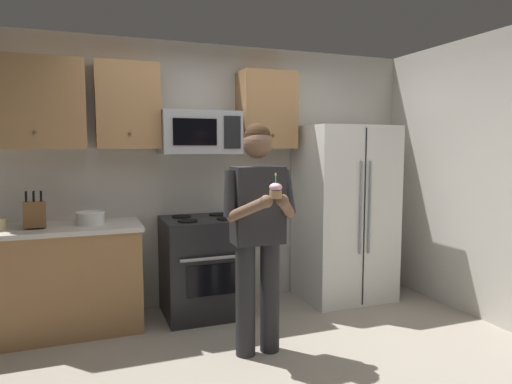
{
  "coord_description": "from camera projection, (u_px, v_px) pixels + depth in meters",
  "views": [
    {
      "loc": [
        -1.17,
        -2.75,
        1.58
      ],
      "look_at": [
        0.01,
        0.4,
        1.25
      ],
      "focal_mm": 31.8,
      "sensor_mm": 36.0,
      "label": 1
    }
  ],
  "objects": [
    {
      "name": "cupcake",
      "position": [
        276.0,
        190.0,
        3.07
      ],
      "size": [
        0.09,
        0.09,
        0.17
      ],
      "color": "#A87F56"
    },
    {
      "name": "refrigerator",
      "position": [
        344.0,
        213.0,
        4.74
      ],
      "size": [
        0.9,
        0.75,
        1.8
      ],
      "color": "white",
      "rests_on": "ground"
    },
    {
      "name": "wall_right",
      "position": [
        493.0,
        179.0,
        4.07
      ],
      "size": [
        0.1,
        4.4,
        2.6
      ],
      "primitive_type": "cube",
      "color": "beige",
      "rests_on": "ground"
    },
    {
      "name": "knife_block",
      "position": [
        35.0,
        215.0,
        3.71
      ],
      "size": [
        0.16,
        0.15,
        0.32
      ],
      "color": "brown",
      "rests_on": "counter_left"
    },
    {
      "name": "person",
      "position": [
        258.0,
        226.0,
        3.4
      ],
      "size": [
        0.6,
        0.48,
        1.76
      ],
      "color": "#262628",
      "rests_on": "ground"
    },
    {
      "name": "wall_back",
      "position": [
        208.0,
        175.0,
        4.63
      ],
      "size": [
        4.4,
        0.1,
        2.6
      ],
      "primitive_type": "cube",
      "color": "beige",
      "rests_on": "ground"
    },
    {
      "name": "ground_plane",
      "position": [
        275.0,
        377.0,
        3.13
      ],
      "size": [
        6.0,
        6.0,
        0.0
      ],
      "primitive_type": "plane",
      "color": "#9E9384"
    },
    {
      "name": "counter_left",
      "position": [
        55.0,
        279.0,
        3.86
      ],
      "size": [
        1.44,
        0.66,
        0.92
      ],
      "color": "#9E7247",
      "rests_on": "ground"
    },
    {
      "name": "cabinet_row_upper",
      "position": [
        136.0,
        107.0,
        4.1
      ],
      "size": [
        2.78,
        0.36,
        0.76
      ],
      "color": "#9E7247"
    },
    {
      "name": "microwave",
      "position": [
        200.0,
        133.0,
        4.28
      ],
      "size": [
        0.74,
        0.41,
        0.4
      ],
      "color": "#9EA0A5"
    },
    {
      "name": "oven_range",
      "position": [
        204.0,
        266.0,
        4.29
      ],
      "size": [
        0.76,
        0.7,
        0.93
      ],
      "color": "black",
      "rests_on": "ground"
    },
    {
      "name": "bowl_large_white",
      "position": [
        90.0,
        218.0,
        3.9
      ],
      "size": [
        0.24,
        0.24,
        0.11
      ],
      "color": "white",
      "rests_on": "counter_left"
    }
  ]
}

